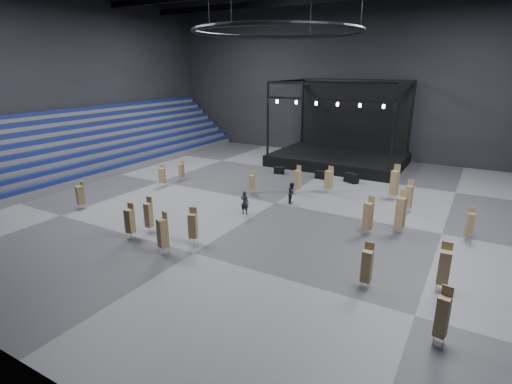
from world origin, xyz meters
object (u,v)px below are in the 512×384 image
Objects in this scene: chair_stack_8 at (367,265)px; stage at (341,151)px; chair_stack_10 at (149,214)px; chair_stack_0 at (368,216)px; chair_stack_9 at (80,195)px; flight_case_right at (351,178)px; chair_stack_16 at (401,212)px; chair_stack_17 at (395,182)px; chair_stack_7 at (329,179)px; chair_stack_15 at (252,182)px; chair_stack_5 at (163,232)px; chair_stack_2 at (193,225)px; chair_stack_4 at (442,316)px; flight_case_mid at (321,175)px; chair_stack_6 at (444,267)px; chair_stack_1 at (409,196)px; chair_stack_13 at (470,224)px; flight_case_left at (279,170)px; chair_stack_14 at (162,175)px; man_center at (245,202)px; chair_stack_11 at (181,170)px; crew_member at (292,193)px; chair_stack_12 at (297,179)px.

stage is at bearing 112.54° from chair_stack_8.
chair_stack_8 reaches higher than chair_stack_10.
chair_stack_9 is at bearing -138.72° from chair_stack_0.
chair_stack_10 is at bearing -113.80° from flight_case_right.
chair_stack_16 is 1.00× the size of chair_stack_17.
chair_stack_7 is 1.21× the size of chair_stack_15.
chair_stack_9 is at bearing -174.97° from chair_stack_5.
stage is 5.94× the size of chair_stack_2.
chair_stack_7 is at bearing 133.70° from chair_stack_4.
chair_stack_17 is (-1.83, 7.01, 0.00)m from chair_stack_16.
flight_case_mid is 0.46× the size of chair_stack_6.
chair_stack_1 is 5.49m from chair_stack_13.
chair_stack_1 reaches higher than chair_stack_13.
chair_stack_17 is at bearing 118.14° from chair_stack_4.
chair_stack_14 is (-7.14, -9.63, 0.79)m from flight_case_left.
chair_stack_4 is at bearing -57.98° from flight_case_mid.
flight_case_left is at bearing 83.49° from chair_stack_9.
man_center is at bearing 44.85° from chair_stack_9.
chair_stack_10 is at bearing -79.02° from chair_stack_15.
crew_member is (12.18, -0.83, -0.14)m from chair_stack_11.
stage is 5.73× the size of chair_stack_8.
chair_stack_8 is 12.29m from man_center.
flight_case_right is (2.94, 0.21, 0.06)m from flight_case_mid.
chair_stack_4 is 4.59m from chair_stack_8.
chair_stack_4 is 11.34m from chair_stack_16.
chair_stack_4 is at bearing -18.96° from chair_stack_15.
chair_stack_14 is (-11.45, -4.60, -0.11)m from chair_stack_12.
flight_case_mid is 0.48× the size of chair_stack_8.
chair_stack_8 is 13.21m from crew_member.
flight_case_left is 12.23m from man_center.
chair_stack_12 is at bearing 2.36° from crew_member.
chair_stack_6 is 1.18× the size of chair_stack_13.
chair_stack_5 is 11.62m from chair_stack_8.
man_center is at bearing -75.38° from flight_case_left.
chair_stack_10 is 13.81m from chair_stack_12.
chair_stack_2 is 17.47m from chair_stack_13.
chair_stack_10 is (-0.67, -17.91, 0.89)m from flight_case_left.
flight_case_mid is 2.95m from flight_case_right.
chair_stack_1 is at bearing 125.22° from chair_stack_13.
chair_stack_12 is at bearing 63.80° from chair_stack_10.
chair_stack_12 is 1.15× the size of chair_stack_14.
chair_stack_9 is 23.53m from chair_stack_16.
chair_stack_9 is at bearing -116.01° from flight_case_left.
chair_stack_1 is at bearing 8.91° from chair_stack_12.
chair_stack_7 is 4.48m from crew_member.
chair_stack_5 is at bearing -103.93° from flight_case_right.
chair_stack_8 is 14.50m from chair_stack_10.
crew_member is (-12.40, 12.65, -0.41)m from chair_stack_4.
flight_case_mid is 5.41m from chair_stack_12.
chair_stack_15 is (-1.40, 12.67, -0.30)m from chair_stack_5.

